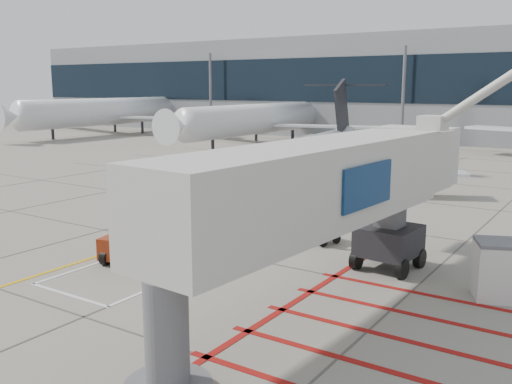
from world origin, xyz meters
The scene contains 9 objects.
ground_plane centered at (0.00, 0.00, 0.00)m, with size 260.00×260.00×0.00m, color gray.
regional_jet centered at (-4.74, 15.56, 3.80)m, with size 22.97×28.97×7.59m, color silver, non-canonical shape.
jet_bridge centered at (5.87, 0.32, 3.68)m, with size 8.73×18.42×7.37m, color beige, non-canonical shape.
pushback_tug centered at (-2.76, 0.86, 0.71)m, with size 2.43×1.52×1.42m, color maroon, non-canonical shape.
baggage_cart centered at (2.14, 8.07, 0.61)m, with size 1.95×1.23×1.23m, color #56565A, non-canonical shape.
cone_nose centered at (-3.29, 7.14, 0.28)m, with size 0.40×0.40×0.55m, color #F6420C.
cone_side centered at (0.40, 4.04, 0.25)m, with size 0.36×0.36×0.50m, color #FF600D.
bg_aircraft_a centered at (-51.59, 46.00, 5.98)m, with size 35.89×39.88×11.96m, color silver, non-canonical shape.
bg_aircraft_b centered at (-24.87, 46.00, 5.57)m, with size 33.41×37.12×11.14m, color silver, non-canonical shape.
Camera 1 is at (14.06, -15.27, 7.30)m, focal length 40.00 mm.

